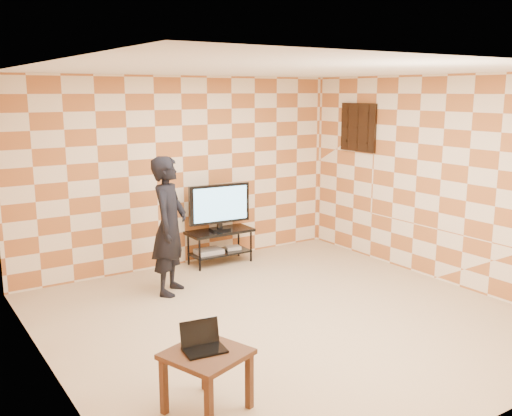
# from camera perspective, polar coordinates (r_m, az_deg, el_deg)

# --- Properties ---
(floor) EXTENTS (5.00, 5.00, 0.00)m
(floor) POSITION_cam_1_polar(r_m,az_deg,el_deg) (6.50, 2.96, -10.88)
(floor) COLOR tan
(floor) RESTS_ON ground
(wall_back) EXTENTS (5.00, 0.02, 2.70)m
(wall_back) POSITION_cam_1_polar(r_m,az_deg,el_deg) (8.23, -7.29, 3.59)
(wall_back) COLOR beige
(wall_back) RESTS_ON ground
(wall_front) EXTENTS (5.00, 0.02, 2.70)m
(wall_front) POSITION_cam_1_polar(r_m,az_deg,el_deg) (4.41, 22.76, -4.23)
(wall_front) COLOR beige
(wall_front) RESTS_ON ground
(wall_left) EXTENTS (0.02, 5.00, 2.70)m
(wall_left) POSITION_cam_1_polar(r_m,az_deg,el_deg) (5.08, -20.30, -2.04)
(wall_left) COLOR beige
(wall_left) RESTS_ON ground
(wall_right) EXTENTS (0.02, 5.00, 2.70)m
(wall_right) POSITION_cam_1_polar(r_m,az_deg,el_deg) (7.84, 17.99, 2.71)
(wall_right) COLOR beige
(wall_right) RESTS_ON ground
(ceiling) EXTENTS (5.00, 5.00, 0.02)m
(ceiling) POSITION_cam_1_polar(r_m,az_deg,el_deg) (6.01, 3.23, 13.64)
(ceiling) COLOR white
(ceiling) RESTS_ON wall_back
(wall_art) EXTENTS (0.04, 0.72, 0.72)m
(wall_art) POSITION_cam_1_polar(r_m,az_deg,el_deg) (8.80, 10.19, 7.94)
(wall_art) COLOR black
(wall_art) RESTS_ON wall_right
(tv_stand) EXTENTS (0.97, 0.44, 0.50)m
(tv_stand) POSITION_cam_1_polar(r_m,az_deg,el_deg) (8.35, -3.63, -3.12)
(tv_stand) COLOR black
(tv_stand) RESTS_ON floor
(tv) EXTENTS (0.93, 0.20, 0.68)m
(tv) POSITION_cam_1_polar(r_m,az_deg,el_deg) (8.24, -3.67, 0.31)
(tv) COLOR black
(tv) RESTS_ON tv_stand
(dvd_player) EXTENTS (0.39, 0.29, 0.06)m
(dvd_player) POSITION_cam_1_polar(r_m,az_deg,el_deg) (8.32, -4.74, -4.34)
(dvd_player) COLOR #B0B0B2
(dvd_player) RESTS_ON tv_stand
(game_console) EXTENTS (0.24, 0.19, 0.05)m
(game_console) POSITION_cam_1_polar(r_m,az_deg,el_deg) (8.51, -2.32, -4.00)
(game_console) COLOR silver
(game_console) RESTS_ON tv_stand
(side_table) EXTENTS (0.72, 0.72, 0.50)m
(side_table) POSITION_cam_1_polar(r_m,az_deg,el_deg) (4.62, -4.96, -15.13)
(side_table) COLOR #351C0F
(side_table) RESTS_ON floor
(laptop) EXTENTS (0.35, 0.29, 0.21)m
(laptop) POSITION_cam_1_polar(r_m,az_deg,el_deg) (4.61, -5.36, -13.29)
(laptop) COLOR black
(laptop) RESTS_ON side_table
(person) EXTENTS (0.73, 0.74, 1.72)m
(person) POSITION_cam_1_polar(r_m,az_deg,el_deg) (7.10, -8.66, -1.76)
(person) COLOR black
(person) RESTS_ON floor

